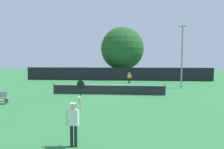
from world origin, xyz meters
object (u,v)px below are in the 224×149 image
tennis_ball (121,91)px  parked_car_mid (164,73)px  player_serving (74,118)px  large_tree (122,49)px  light_pole (182,52)px  player_receiving (129,77)px  spare_racket (3,101)px  parked_car_near (77,73)px

tennis_ball → parked_car_mid: parked_car_mid is taller
player_serving → large_tree: large_tree is taller
light_pole → parked_car_mid: 17.83m
player_receiving → parked_car_mid: 14.55m
player_serving → spare_racket: (-8.12, 7.57, -1.09)m
player_receiving → large_tree: size_ratio=0.16×
player_serving → spare_racket: 11.16m
tennis_ball → parked_car_mid: (8.38, 19.98, 0.74)m
spare_racket → parked_car_near: size_ratio=0.12×
tennis_ball → large_tree: large_tree is taller
large_tree → parked_car_mid: bearing=26.2°
spare_racket → light_pole: (16.51, 8.80, 4.37)m
player_serving → tennis_ball: 13.90m
tennis_ball → parked_car_near: 19.94m
tennis_ball → light_pole: 8.75m
tennis_ball → spare_racket: size_ratio=0.13×
large_tree → parked_car_mid: size_ratio=2.21×
tennis_ball → parked_car_near: parked_car_near is taller
spare_racket → light_pole: size_ratio=0.07×
large_tree → parked_car_near: size_ratio=2.24×
player_serving → spare_racket: bearing=137.0°
light_pole → parked_car_mid: bearing=85.9°
spare_racket → parked_car_mid: bearing=55.9°
tennis_ball → large_tree: bearing=91.4°
tennis_ball → light_pole: (7.14, 2.57, 4.36)m
player_serving → player_receiving: size_ratio=1.58×
player_receiving → spare_racket: player_receiving is taller
spare_racket → light_pole: 19.22m
player_receiving → spare_racket: size_ratio=3.07×
large_tree → tennis_ball: bearing=-88.6°
player_serving → spare_racket: player_serving is taller
player_receiving → parked_car_near: bearing=-43.0°
light_pole → large_tree: bearing=119.9°
player_serving → parked_car_near: 32.33m
parked_car_mid → light_pole: bearing=-86.6°
parked_car_near → tennis_ball: bearing=-55.3°
player_receiving → light_pole: light_pole is taller
large_tree → parked_car_near: 10.67m
tennis_ball → light_pole: light_pole is taller
light_pole → large_tree: size_ratio=0.79×
parked_car_mid → player_receiving: bearing=-113.3°
player_receiving → tennis_ball: player_receiving is taller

